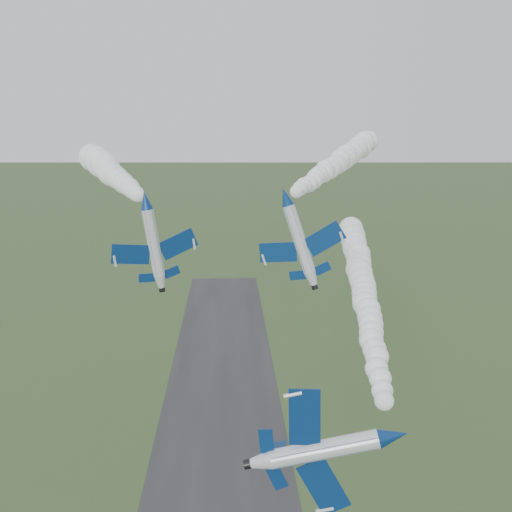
{
  "coord_description": "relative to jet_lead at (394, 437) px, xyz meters",
  "views": [
    {
      "loc": [
        1.72,
        -48.1,
        54.37
      ],
      "look_at": [
        4.97,
        18.0,
        39.8
      ],
      "focal_mm": 40.0,
      "sensor_mm": 36.0,
      "label": 1
    }
  ],
  "objects": [
    {
      "name": "runway",
      "position": [
        -15.0,
        36.68,
        -30.06
      ],
      "size": [
        24.0,
        260.0,
        0.04
      ],
      "primitive_type": "cube",
      "color": "#2D2D30",
      "rests_on": "ground"
    },
    {
      "name": "jet_pair_left",
      "position": [
        -23.49,
        29.52,
        15.87
      ],
      "size": [
        11.01,
        12.88,
        3.43
      ],
      "rotation": [
        0.0,
        -0.14,
        0.32
      ],
      "color": "silver"
    },
    {
      "name": "jet_pair_right",
      "position": [
        -6.1,
        29.68,
        16.2
      ],
      "size": [
        10.89,
        13.31,
        4.47
      ],
      "rotation": [
        0.0,
        -0.33,
        -0.33
      ],
      "color": "silver"
    },
    {
      "name": "jet_lead",
      "position": [
        0.0,
        0.0,
        0.0
      ],
      "size": [
        5.2,
        13.92,
        11.1
      ],
      "rotation": [
        0.0,
        1.3,
        -0.14
      ],
      "color": "silver"
    },
    {
      "name": "smoke_trail_jet_lead",
      "position": [
        5.84,
        36.79,
        2.74
      ],
      "size": [
        14.17,
        66.81,
        4.69
      ],
      "primitive_type": null,
      "rotation": [
        0.0,
        0.0,
        -0.14
      ],
      "color": "white"
    },
    {
      "name": "smoke_trail_jet_pair_left",
      "position": [
        -33.52,
        58.62,
        17.49
      ],
      "size": [
        22.49,
        54.19,
        5.43
      ],
      "primitive_type": null,
      "rotation": [
        0.0,
        0.0,
        0.32
      ],
      "color": "white"
    },
    {
      "name": "smoke_trail_jet_pair_right",
      "position": [
        8.33,
        67.42,
        18.85
      ],
      "size": [
        28.6,
        71.54,
        5.13
      ],
      "primitive_type": null,
      "rotation": [
        0.0,
        0.0,
        -0.33
      ],
      "color": "white"
    }
  ]
}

